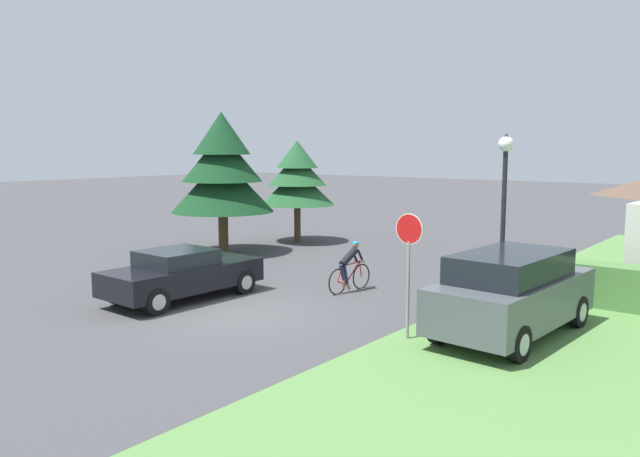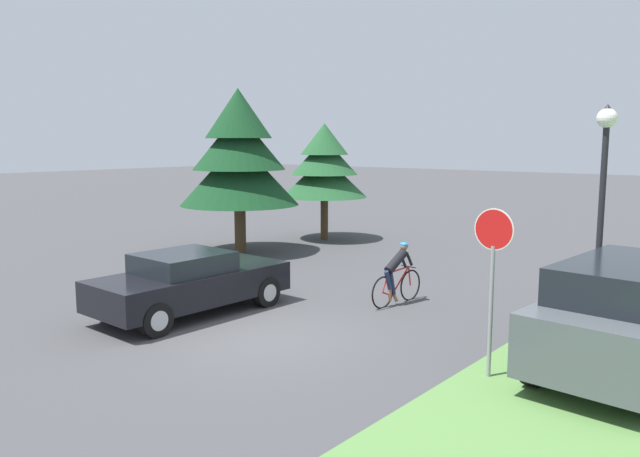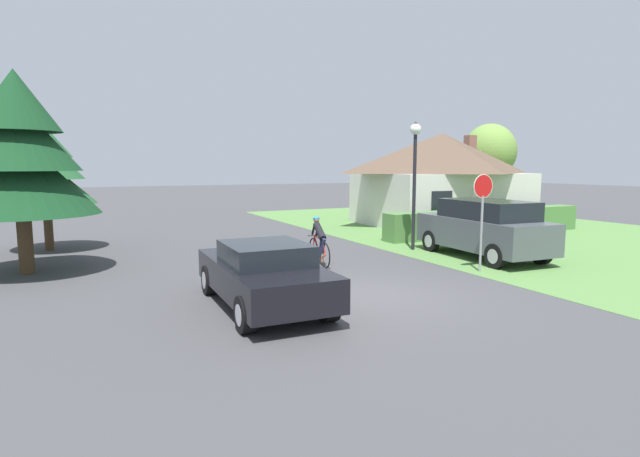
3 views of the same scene
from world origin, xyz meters
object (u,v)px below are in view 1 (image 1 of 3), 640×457
Objects in this scene: street_lamp at (504,184)px; conifer_tall_near at (222,169)px; sedan_left_lane at (182,274)px; parked_suv_right at (512,292)px; cyclist at (349,268)px; conifer_tall_far at (297,177)px; stop_sign at (409,252)px.

conifer_tall_near reaches higher than street_lamp.
street_lamp reaches higher than sedan_left_lane.
parked_suv_right is at bearing -62.64° from street_lamp.
conifer_tall_far reaches higher than cyclist.
conifer_tall_near is (-13.51, 3.78, 2.40)m from parked_suv_right.
parked_suv_right is at bearing -133.72° from stop_sign.
cyclist is 10.40m from conifer_tall_far.
stop_sign is at bearing -97.73° from street_lamp.
conifer_tall_far is (-11.40, 9.64, 0.96)m from stop_sign.
stop_sign is at bearing 137.59° from parked_suv_right.
parked_suv_right is 1.08× the size of conifer_tall_far.
street_lamp is 1.01× the size of conifer_tall_far.
conifer_tall_far reaches higher than sedan_left_lane.
parked_suv_right is 14.23m from conifer_tall_near.
parked_suv_right is 0.87× the size of conifer_tall_near.
cyclist reaches higher than sedan_left_lane.
conifer_tall_near is at bearing -95.21° from conifer_tall_far.
parked_suv_right reaches higher than sedan_left_lane.
parked_suv_right is 2.59m from stop_sign.
parked_suv_right is at bearing -15.63° from conifer_tall_near.
sedan_left_lane is at bearing 145.38° from cyclist.
cyclist is 0.40× the size of street_lamp.
conifer_tall_near is (-4.93, 6.17, 2.67)m from sedan_left_lane.
street_lamp is at bearing -95.62° from stop_sign.
conifer_tall_near reaches higher than parked_suv_right.
sedan_left_lane is 7.01m from stop_sign.
parked_suv_right is at bearing -73.11° from sedan_left_lane.
sedan_left_lane is 2.47× the size of cyclist.
conifer_tall_near is at bearing 78.55° from cyclist.
conifer_tall_near reaches higher than conifer_tall_far.
conifer_tall_near reaches higher than stop_sign.
conifer_tall_near is at bearing 39.97° from sedan_left_lane.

